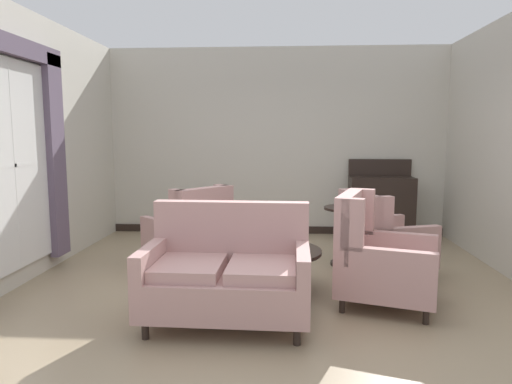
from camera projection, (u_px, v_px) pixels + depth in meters
name	position (u px, v px, depth m)	size (l,w,h in m)	color
ground	(269.00, 297.00, 4.62)	(8.57, 8.57, 0.00)	#9E896B
wall_back	(276.00, 142.00, 7.46)	(5.66, 0.08, 3.02)	beige
wall_left	(45.00, 145.00, 5.51)	(0.08, 4.28, 3.02)	beige
baseboard_back	(275.00, 230.00, 7.59)	(5.50, 0.03, 0.12)	black
window_with_curtains	(15.00, 150.00, 4.75)	(0.12, 1.89, 2.48)	silver
coffee_table	(274.00, 256.00, 4.79)	(0.99, 0.99, 0.44)	black
porcelain_vase	(277.00, 237.00, 4.72)	(0.17, 0.17, 0.33)	#384C93
settee	(227.00, 275.00, 3.96)	(1.43, 0.86, 1.03)	tan
armchair_near_window	(191.00, 233.00, 5.63)	(1.17, 1.16, 1.01)	tan
armchair_foreground_right	(378.00, 260.00, 4.38)	(1.10, 1.07, 1.07)	tan
armchair_beside_settee	(380.00, 240.00, 5.30)	(1.09, 1.05, 0.98)	tan
side_table	(345.00, 230.00, 5.69)	(0.54, 0.54, 0.74)	black
sideboard	(381.00, 204.00, 7.18)	(0.99, 0.43, 1.24)	black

